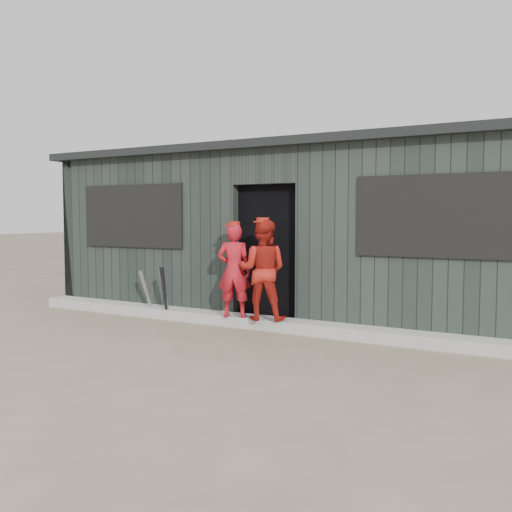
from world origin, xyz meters
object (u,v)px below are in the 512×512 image
Objects in this scene: bat_left at (147,293)px; dugout at (308,232)px; player_grey_back at (289,285)px; bat_right at (165,294)px; bat_mid at (165,293)px; player_red_left at (234,270)px; player_red_right at (263,270)px.

bat_left is 2.76m from dugout.
player_grey_back is 0.13× the size of dugout.
bat_mid is at bearing 125.82° from bat_right.
bat_mid is (0.38, -0.04, 0.03)m from bat_left.
player_grey_back is at bearing 27.02° from bat_right.
player_red_left reaches higher than player_grey_back.
dugout reaches higher than bat_right.
player_red_left is at bearing 1.50° from bat_right.
player_red_right is at bearing -84.47° from dugout.
player_grey_back is (1.64, 0.84, 0.15)m from bat_right.
player_grey_back is at bearing 24.82° from bat_mid.
bat_left is 0.93× the size of bat_right.
player_grey_back is (2.07, 0.74, 0.18)m from bat_left.
player_red_left is (1.24, -0.03, 0.41)m from bat_mid.
player_red_right is (1.69, -0.02, 0.44)m from bat_mid.
bat_mid is 1.75m from player_red_right.
dugout is (-0.17, 1.03, 0.74)m from player_grey_back.
bat_right reaches higher than bat_mid.
bat_left is 2.13m from player_red_right.
player_grey_back is at bearing -138.58° from player_red_left.
bat_right is at bearing -14.68° from player_red_right.
player_red_left is 0.16× the size of dugout.
player_grey_back is at bearing -80.64° from dugout.
bat_mid is at bearing -5.89° from bat_left.
player_red_right reaches higher than bat_mid.
dugout reaches higher than bat_mid.
bat_right is (0.42, -0.10, 0.04)m from bat_left.
player_red_right is (0.45, 0.01, 0.03)m from player_red_left.
bat_right is 2.54m from dugout.
player_red_right is at bearing 161.28° from player_red_left.
dugout reaches higher than player_grey_back.
bat_left is 0.68× the size of player_grey_back.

